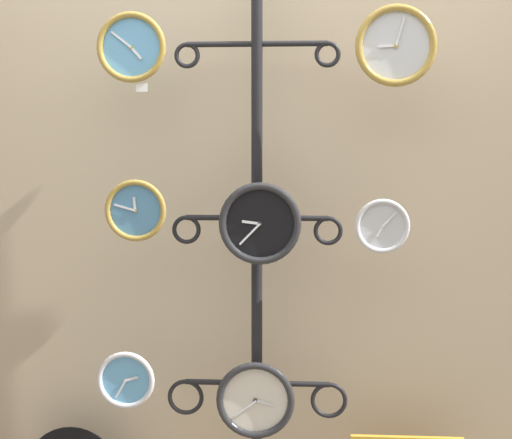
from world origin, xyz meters
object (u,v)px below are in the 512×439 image
clock_top_left (132,47)px  clock_bottom_left (126,380)px  clock_top_right (396,46)px  clock_middle_right (382,226)px  display_stand (257,338)px  clock_bottom_center (257,400)px  clock_middle_left (136,210)px  clock_middle_center (260,223)px

clock_top_left → clock_bottom_left: bearing=-136.8°
clock_top_left → clock_top_right: bearing=-0.9°
clock_top_right → clock_middle_right: bearing=150.1°
clock_middle_right → clock_top_right: bearing=-29.9°
clock_top_left → clock_top_right: clock_top_right is taller
display_stand → clock_bottom_left: (-0.46, -0.11, -0.13)m
clock_bottom_center → clock_middle_left: bearing=-178.0°
clock_middle_left → clock_middle_right: size_ratio=1.14×
display_stand → clock_bottom_left: display_stand is taller
clock_top_left → clock_bottom_center: 1.30m
clock_bottom_center → clock_bottom_left: bearing=-176.4°
clock_bottom_left → clock_bottom_center: size_ratio=0.74×
display_stand → clock_middle_right: bearing=-9.6°
clock_middle_left → display_stand: bearing=13.0°
clock_middle_left → clock_bottom_left: bearing=-161.8°
display_stand → clock_middle_center: size_ratio=7.48×
clock_middle_right → clock_bottom_center: size_ratio=0.67×
clock_top_left → clock_middle_right: clock_top_left is taller
clock_top_right → display_stand: bearing=168.9°
clock_top_right → clock_middle_right: (-0.03, 0.02, -0.60)m
clock_top_left → clock_middle_right: 1.05m
clock_middle_left → clock_bottom_left: 0.60m
clock_top_left → clock_middle_right: size_ratio=1.27×
clock_middle_right → clock_bottom_left: clock_middle_right is taller
clock_top_left → clock_middle_center: size_ratio=0.84×
clock_top_right → clock_middle_left: (-0.88, -0.00, -0.55)m
display_stand → clock_middle_center: display_stand is taller
clock_top_right → clock_bottom_left: 1.48m
clock_middle_right → clock_bottom_center: (-0.43, -0.01, -0.62)m
clock_middle_left → clock_middle_right: (0.85, 0.02, -0.05)m
clock_top_right → clock_top_left: bearing=179.1°
clock_bottom_left → clock_top_right: bearing=1.1°
clock_top_left → clock_middle_right: (0.86, 0.00, -0.61)m
clock_bottom_left → clock_bottom_center: (0.46, 0.03, -0.07)m
clock_top_right → clock_middle_left: 1.04m
clock_middle_left → clock_bottom_center: bearing=2.0°
clock_middle_left → clock_bottom_center: size_ratio=0.77×
clock_middle_left → clock_middle_center: 0.43m
clock_middle_left → clock_bottom_center: clock_middle_left is taller
clock_middle_left → clock_middle_center: bearing=-1.5°
clock_top_right → clock_bottom_left: (-0.92, -0.02, -1.15)m
clock_middle_left → clock_bottom_left: clock_middle_left is taller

